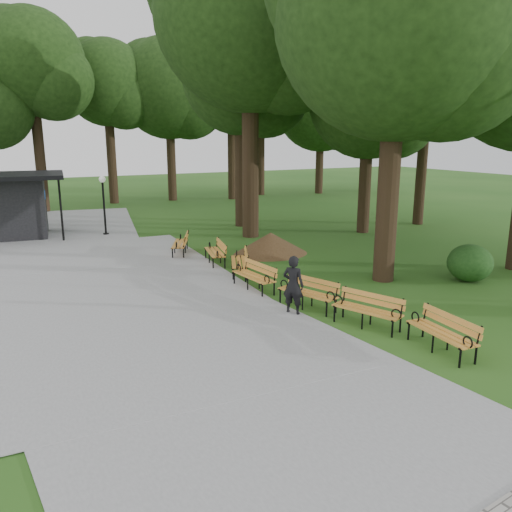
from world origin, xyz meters
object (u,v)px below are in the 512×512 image
lawn_tree_4 (241,76)px  lawn_tree_0 (399,15)px  bench_4 (239,262)px  lawn_tree_1 (369,99)px  kiosk (4,206)px  bench_3 (253,277)px  bench_6 (180,244)px  bench_5 (215,252)px  bench_2 (307,293)px  bench_0 (441,333)px  lawn_tree_2 (250,15)px  lamp_post (103,192)px  lawn_tree_5 (428,82)px  person (293,285)px  bench_1 (367,311)px  dirt_mound (271,243)px

lawn_tree_4 → lawn_tree_0: bearing=-91.8°
bench_4 → lawn_tree_1: size_ratio=0.20×
kiosk → lawn_tree_0: size_ratio=0.40×
bench_3 → bench_6: bearing=178.1°
bench_6 → lawn_tree_1: (9.83, 0.40, 6.05)m
bench_4 → bench_5: same height
bench_4 → bench_2: bearing=25.8°
bench_5 → lawn_tree_0: bearing=53.9°
bench_0 → lawn_tree_2: (2.20, 13.98, 9.51)m
lawn_tree_1 → bench_0: bearing=-122.1°
kiosk → lawn_tree_0: (11.10, -14.11, 6.81)m
kiosk → bench_5: size_ratio=2.55×
lamp_post → bench_5: bearing=-71.5°
kiosk → lawn_tree_4: lawn_tree_4 is taller
lawn_tree_1 → lawn_tree_2: lawn_tree_2 is taller
lawn_tree_1 → lawn_tree_5: lawn_tree_5 is taller
kiosk → lawn_tree_4: 13.26m
bench_6 → lawn_tree_2: lawn_tree_2 is taller
kiosk → lamp_post: kiosk is taller
bench_2 → bench_0: bearing=-4.4°
bench_2 → bench_5: same height
person → lawn_tree_5: 17.83m
lawn_tree_2 → lawn_tree_5: size_ratio=1.38×
bench_1 → lawn_tree_1: lawn_tree_1 is taller
kiosk → lawn_tree_0: bearing=-45.7°
lamp_post → bench_0: 18.04m
bench_0 → bench_6: size_ratio=1.00×
dirt_mound → lawn_tree_5: bearing=13.6°
bench_0 → bench_6: same height
kiosk → bench_4: bearing=-51.6°
lamp_post → lawn_tree_0: 15.44m
bench_5 → bench_6: bearing=-150.4°
lawn_tree_0 → dirt_mound: bearing=106.2°
kiosk → lawn_tree_1: size_ratio=0.51×
lamp_post → lawn_tree_5: 17.52m
bench_1 → bench_2: (-0.56, 1.92, 0.00)m
bench_2 → dirt_mound: bearing=140.1°
bench_0 → lawn_tree_5: 19.00m
person → bench_4: size_ratio=0.87×
lawn_tree_2 → lawn_tree_4: 3.77m
bench_3 → lawn_tree_2: bearing=147.8°
person → bench_4: person is taller
bench_6 → bench_1: bearing=33.5°
bench_6 → lawn_tree_1: lawn_tree_1 is taller
lamp_post → lawn_tree_2: lawn_tree_2 is taller
bench_5 → lawn_tree_1: bearing=117.7°
person → bench_6: 8.31m
dirt_mound → bench_4: 3.38m
bench_0 → bench_4: bearing=-167.0°
bench_1 → bench_4: 6.13m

